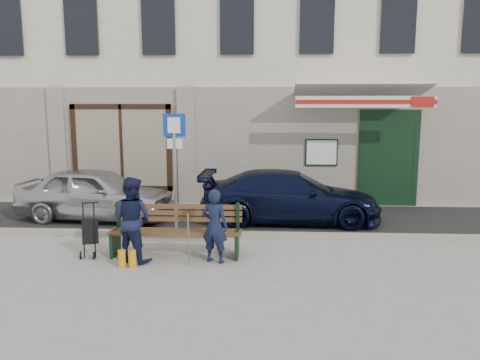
# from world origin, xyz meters

# --- Properties ---
(ground) EXTENTS (80.00, 80.00, 0.00)m
(ground) POSITION_xyz_m (0.00, 0.00, 0.00)
(ground) COLOR #9E9991
(ground) RESTS_ON ground
(asphalt_lane) EXTENTS (60.00, 3.20, 0.01)m
(asphalt_lane) POSITION_xyz_m (0.00, 3.10, 0.01)
(asphalt_lane) COLOR #282828
(asphalt_lane) RESTS_ON ground
(curb) EXTENTS (60.00, 0.18, 0.12)m
(curb) POSITION_xyz_m (0.00, 1.50, 0.06)
(curb) COLOR #9E9384
(curb) RESTS_ON ground
(building) EXTENTS (20.00, 8.27, 10.00)m
(building) POSITION_xyz_m (0.01, 8.45, 4.97)
(building) COLOR beige
(building) RESTS_ON ground
(car_silver) EXTENTS (3.87, 1.91, 1.27)m
(car_silver) POSITION_xyz_m (-3.25, 2.89, 0.63)
(car_silver) COLOR #B5B6BA
(car_silver) RESTS_ON ground
(car_navy) EXTENTS (4.20, 1.76, 1.21)m
(car_navy) POSITION_xyz_m (1.36, 2.91, 0.61)
(car_navy) COLOR black
(car_navy) RESTS_ON ground
(parking_sign) EXTENTS (0.47, 0.10, 2.55)m
(parking_sign) POSITION_xyz_m (-1.10, 1.67, 1.70)
(parking_sign) COLOR gray
(parking_sign) RESTS_ON ground
(bench) EXTENTS (2.40, 1.17, 0.98)m
(bench) POSITION_xyz_m (-0.89, 0.29, 0.46)
(bench) COLOR brown
(bench) RESTS_ON ground
(man) EXTENTS (0.55, 0.44, 1.30)m
(man) POSITION_xyz_m (-0.10, -0.02, 0.65)
(man) COLOR #121A33
(man) RESTS_ON ground
(woman) EXTENTS (0.88, 0.79, 1.50)m
(woman) POSITION_xyz_m (-1.55, -0.04, 0.75)
(woman) COLOR #131835
(woman) RESTS_ON ground
(stroller) EXTENTS (0.35, 0.44, 0.97)m
(stroller) POSITION_xyz_m (-2.40, 0.19, 0.43)
(stroller) COLOR black
(stroller) RESTS_ON ground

